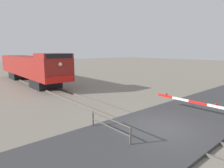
# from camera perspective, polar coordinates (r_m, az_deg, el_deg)

# --- Properties ---
(ground_plane) EXTENTS (160.00, 160.00, 0.00)m
(ground_plane) POSITION_cam_1_polar(r_m,az_deg,el_deg) (10.55, 14.19, -13.37)
(ground_plane) COLOR gray
(rail_track_left) EXTENTS (0.08, 80.00, 0.15)m
(rail_track_left) POSITION_cam_1_polar(r_m,az_deg,el_deg) (9.98, 11.75, -14.18)
(rail_track_left) COLOR #59544C
(rail_track_left) RESTS_ON ground_plane
(rail_track_right) EXTENTS (0.08, 80.00, 0.15)m
(rail_track_right) POSITION_cam_1_polar(r_m,az_deg,el_deg) (11.08, 16.41, -11.91)
(rail_track_right) COLOR #59544C
(rail_track_right) RESTS_ON ground_plane
(road_surface) EXTENTS (36.00, 5.29, 0.16)m
(road_surface) POSITION_cam_1_polar(r_m,az_deg,el_deg) (10.52, 14.21, -12.97)
(road_surface) COLOR #38383A
(road_surface) RESTS_ON ground_plane
(locomotive) EXTENTS (3.05, 17.51, 3.86)m
(locomotive) POSITION_cam_1_polar(r_m,az_deg,el_deg) (26.67, -23.06, 4.71)
(locomotive) COLOR black
(locomotive) RESTS_ON ground_plane
(guard_railing) EXTENTS (0.08, 2.85, 0.95)m
(guard_railing) POSITION_cam_1_polar(r_m,az_deg,el_deg) (9.31, -0.73, -12.11)
(guard_railing) COLOR #4C4742
(guard_railing) RESTS_ON ground_plane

